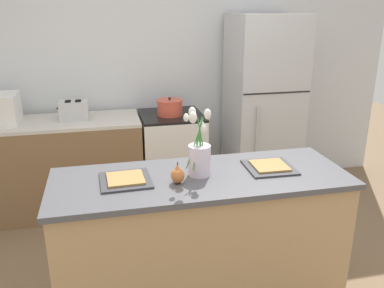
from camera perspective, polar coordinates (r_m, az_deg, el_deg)
name	(u,v)px	position (r m, az deg, el deg)	size (l,w,h in m)	color
back_wall	(154,64)	(4.26, -5.32, 11.15)	(5.20, 0.08, 2.70)	silver
kitchen_island	(201,243)	(2.68, 1.22, -13.76)	(1.80, 0.66, 0.94)	tan
back_counter	(52,167)	(4.09, -19.04, -3.14)	(1.68, 0.60, 0.91)	brown
stove_range	(172,158)	(4.11, -2.81, -1.96)	(0.60, 0.61, 0.91)	silver
refrigerator	(263,108)	(4.23, 9.90, 5.01)	(0.68, 0.67, 1.85)	#B7BABC
flower_vase	(199,154)	(2.42, 1.01, -1.46)	(0.17, 0.19, 0.42)	silver
pear_figurine	(178,175)	(2.35, -2.02, -4.34)	(0.08, 0.08, 0.13)	#C66B33
plate_setting_left	(126,180)	(2.42, -9.31, -4.95)	(0.30, 0.30, 0.02)	#333338
plate_setting_right	(269,167)	(2.61, 10.82, -3.15)	(0.30, 0.30, 0.02)	#333338
toaster	(74,110)	(3.93, -16.25, 4.58)	(0.28, 0.18, 0.17)	#B7BABC
cooking_pot	(170,107)	(3.92, -3.14, 5.16)	(0.25, 0.25, 0.18)	#CC4C38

